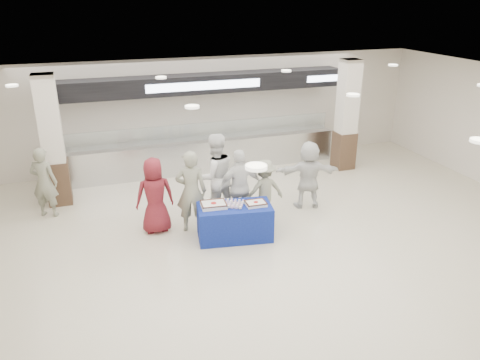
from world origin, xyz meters
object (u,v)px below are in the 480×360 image
object	(u,v)px
cupcake_tray	(232,204)
soldier_bg	(44,182)
display_table	(235,222)
chef_short	(240,187)
sheet_cake_right	(256,203)
civilian_maroon	(155,196)
soldier_b	(264,190)
soldier_a	(191,191)
sheet_cake_left	(214,204)
civilian_white	(308,175)
chef_tall	(215,176)

from	to	relation	value
cupcake_tray	soldier_bg	xyz separation A→B (m)	(-3.79, 2.39, 0.06)
display_table	chef_short	xyz separation A→B (m)	(0.34, 0.64, 0.50)
sheet_cake_right	civilian_maroon	distance (m)	2.19
display_table	civilian_maroon	distance (m)	1.81
chef_short	soldier_b	distance (m)	0.60
display_table	soldier_a	xyz separation A→B (m)	(-0.77, 0.64, 0.55)
sheet_cake_left	civilian_white	world-z (taller)	civilian_white
sheet_cake_left	sheet_cake_right	distance (m)	0.89
soldier_b	display_table	bearing A→B (deg)	33.49
sheet_cake_right	soldier_a	distance (m)	1.43
cupcake_tray	chef_short	bearing A→B (deg)	57.53
sheet_cake_left	soldier_b	size ratio (longest dim) A/B	0.38
chef_tall	soldier_b	distance (m)	1.16
sheet_cake_right	chef_tall	xyz separation A→B (m)	(-0.54, 1.23, 0.21)
sheet_cake_right	civilian_white	world-z (taller)	civilian_white
soldier_bg	cupcake_tray	bearing A→B (deg)	170.11
sheet_cake_right	sheet_cake_left	bearing A→B (deg)	166.71
soldier_a	soldier_b	world-z (taller)	soldier_a
sheet_cake_right	soldier_a	size ratio (longest dim) A/B	0.23
chef_tall	soldier_b	world-z (taller)	chef_tall
soldier_a	chef_tall	xyz separation A→B (m)	(0.67, 0.48, 0.09)
soldier_a	civilian_white	distance (m)	2.97
civilian_maroon	civilian_white	distance (m)	3.71
soldier_a	chef_tall	distance (m)	0.83
civilian_maroon	soldier_b	xyz separation A→B (m)	(2.44, -0.21, -0.12)
display_table	sheet_cake_right	distance (m)	0.62
cupcake_tray	soldier_b	size ratio (longest dim) A/B	0.36
sheet_cake_left	soldier_b	distance (m)	1.45
cupcake_tray	civilian_maroon	distance (m)	1.69
soldier_a	soldier_b	size ratio (longest dim) A/B	1.27
display_table	chef_tall	size ratio (longest dim) A/B	0.77
display_table	soldier_a	distance (m)	1.14
display_table	sheet_cake_left	size ratio (longest dim) A/B	2.81
sheet_cake_right	cupcake_tray	bearing A→B (deg)	162.43
display_table	soldier_bg	bearing A→B (deg)	156.37
chef_tall	sheet_cake_right	bearing A→B (deg)	105.27
civilian_maroon	soldier_b	distance (m)	2.46
chef_tall	chef_short	bearing A→B (deg)	124.27
chef_tall	soldier_b	xyz separation A→B (m)	(1.02, -0.48, -0.28)
civilian_maroon	soldier_bg	size ratio (longest dim) A/B	1.01
sheet_cake_left	display_table	bearing A→B (deg)	-12.61
chef_short	sheet_cake_left	bearing A→B (deg)	33.63
sheet_cake_left	sheet_cake_right	xyz separation A→B (m)	(0.86, -0.20, -0.01)
soldier_a	civilian_white	bearing A→B (deg)	-156.77
civilian_maroon	soldier_bg	xyz separation A→B (m)	(-2.30, 1.58, -0.00)
display_table	soldier_b	bearing A→B (deg)	43.75
cupcake_tray	civilian_maroon	xyz separation A→B (m)	(-1.49, 0.81, 0.06)
civilian_maroon	soldier_a	world-z (taller)	soldier_a
chef_tall	civilian_white	distance (m)	2.29
sheet_cake_right	soldier_a	xyz separation A→B (m)	(-1.21, 0.75, 0.13)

